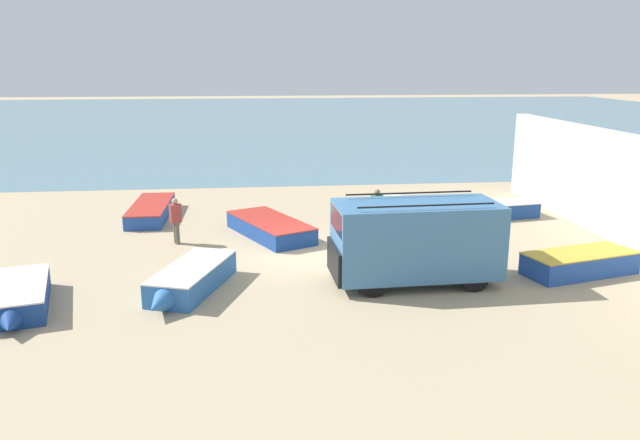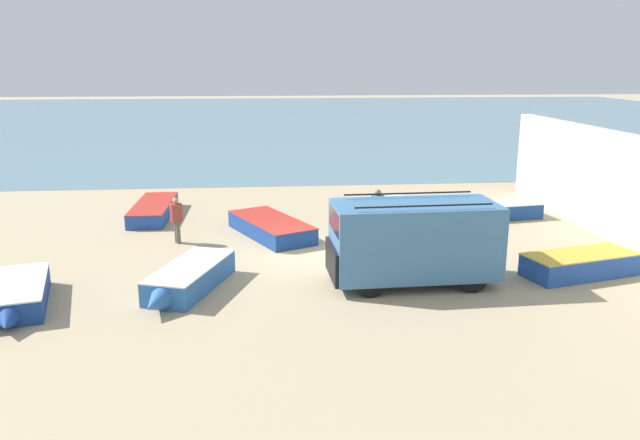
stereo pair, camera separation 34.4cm
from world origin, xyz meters
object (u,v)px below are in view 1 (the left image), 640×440
parked_van (415,240)px  fishing_rowboat_5 (584,262)px  fishing_rowboat_3 (16,298)px  fishing_rowboat_2 (268,227)px  fishing_rowboat_6 (493,210)px  fishing_rowboat_1 (190,279)px  fisherman_1 (377,208)px  fisherman_0 (176,217)px  fishing_rowboat_0 (377,209)px  fishing_rowboat_4 (152,209)px

parked_van → fishing_rowboat_5: parked_van is taller
parked_van → fishing_rowboat_3: 10.75m
fishing_rowboat_2 → fishing_rowboat_6: bearing=-105.5°
fishing_rowboat_1 → fisherman_1: 7.99m
fishing_rowboat_3 → fisherman_1: bearing=104.1°
fishing_rowboat_3 → fisherman_0: (3.44, 5.63, 0.66)m
fishing_rowboat_6 → fisherman_1: (-5.28, -2.24, 0.74)m
fishing_rowboat_0 → fishing_rowboat_2: 5.22m
fishing_rowboat_0 → fishing_rowboat_1: 10.66m
fisherman_1 → fishing_rowboat_1: bearing=120.4°
fishing_rowboat_2 → fisherman_1: 4.03m
parked_van → fishing_rowboat_1: size_ratio=1.13×
fishing_rowboat_4 → parked_van: bearing=-135.4°
fishing_rowboat_1 → fishing_rowboat_3: (-4.33, -0.83, -0.03)m
fishing_rowboat_6 → fishing_rowboat_1: bearing=23.2°
fishing_rowboat_5 → parked_van: bearing=168.0°
fishing_rowboat_5 → fishing_rowboat_6: bearing=76.4°
fishing_rowboat_6 → fisherman_0: 12.65m
fishing_rowboat_2 → fishing_rowboat_4: (-4.69, 3.39, -0.02)m
parked_van → fisherman_0: parked_van is taller
fishing_rowboat_0 → fishing_rowboat_3: fishing_rowboat_3 is taller
fishing_rowboat_3 → fishing_rowboat_6: size_ratio=0.96×
fishing_rowboat_4 → fisherman_0: fisherman_0 is taller
fishing_rowboat_5 → fishing_rowboat_3: bearing=169.3°
parked_van → fishing_rowboat_0: parked_van is taller
fishing_rowboat_3 → fishing_rowboat_6: fishing_rowboat_6 is taller
fishing_rowboat_4 → fisherman_0: size_ratio=3.30×
fishing_rowboat_2 → fishing_rowboat_5: bearing=-145.2°
fishing_rowboat_5 → fisherman_0: (-12.53, 4.55, 0.63)m
fishing_rowboat_1 → fisherman_0: size_ratio=2.60×
fishing_rowboat_1 → fishing_rowboat_3: size_ratio=1.06×
fishing_rowboat_4 → fishing_rowboat_0: bearing=-94.8°
fishing_rowboat_2 → fishing_rowboat_0: bearing=-86.2°
fisherman_0 → fishing_rowboat_3: bearing=-149.8°
fishing_rowboat_5 → fisherman_0: bearing=145.4°
fishing_rowboat_5 → fishing_rowboat_6: size_ratio=1.02×
fishing_rowboat_0 → fishing_rowboat_6: bearing=128.2°
fisherman_0 → fishing_rowboat_2: bearing=-14.4°
fishing_rowboat_5 → fisherman_1: (-5.40, 4.70, 0.71)m
fishing_rowboat_1 → fishing_rowboat_3: 4.41m
fishing_rowboat_1 → fishing_rowboat_4: (-2.37, 8.99, -0.06)m
parked_van → fishing_rowboat_2: (-4.02, 5.58, -0.98)m
fishing_rowboat_3 → fisherman_0: bearing=134.0°
parked_van → fisherman_0: size_ratio=2.94×
fishing_rowboat_3 → fishing_rowboat_0: bearing=114.1°
parked_van → fishing_rowboat_0: bearing=-95.8°
fishing_rowboat_5 → fishing_rowboat_0: bearing=106.5°
fishing_rowboat_5 → fisherman_1: fisherman_1 is taller
fishing_rowboat_2 → fisherman_0: 3.38m
fishing_rowboat_1 → fisherman_1: bearing=147.9°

